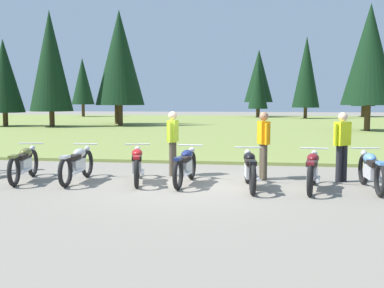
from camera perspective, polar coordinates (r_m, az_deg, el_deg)
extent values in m
plane|color=gray|center=(10.45, -0.49, -5.23)|extent=(140.00, 140.00, 0.00)
cube|color=olive|center=(35.72, 5.90, 2.40)|extent=(80.00, 44.00, 0.10)
cylinder|color=#47331E|center=(55.39, 20.70, 3.80)|extent=(0.36, 0.36, 1.35)
cone|color=black|center=(55.40, 20.81, 6.83)|extent=(2.64, 2.64, 4.51)
cylinder|color=#47331E|center=(54.30, 8.34, 4.30)|extent=(0.36, 0.36, 1.78)
cone|color=black|center=(54.37, 8.40, 8.49)|extent=(3.37, 3.37, 6.17)
cylinder|color=#47331E|center=(54.63, -13.53, 4.08)|extent=(0.36, 0.36, 1.53)
cone|color=black|center=(54.67, -13.62, 7.70)|extent=(2.61, 2.61, 5.38)
cylinder|color=#47331E|center=(35.59, -22.43, 2.81)|extent=(0.36, 0.36, 1.10)
cone|color=black|center=(35.61, -22.62, 7.93)|extent=(2.83, 2.83, 5.26)
cylinder|color=#47331E|center=(29.78, 21.20, 2.98)|extent=(0.36, 0.36, 1.68)
cone|color=black|center=(29.89, 21.46, 10.46)|extent=(3.24, 3.24, 6.11)
cylinder|color=#47331E|center=(36.61, -9.42, 3.73)|extent=(0.36, 0.36, 1.77)
cone|color=black|center=(36.70, -9.52, 9.84)|extent=(2.89, 2.89, 6.05)
cylinder|color=#47331E|center=(33.71, -17.21, 2.95)|extent=(0.36, 0.36, 1.21)
cone|color=black|center=(33.80, -17.41, 9.96)|extent=(3.00, 3.00, 7.06)
cylinder|color=#47331E|center=(33.97, -9.00, 3.50)|extent=(0.36, 0.36, 1.63)
cone|color=black|center=(34.10, -9.11, 10.69)|extent=(3.59, 3.59, 6.91)
cylinder|color=#47331E|center=(48.93, 14.08, 3.76)|extent=(0.36, 0.36, 1.25)
cone|color=black|center=(49.00, 14.19, 8.78)|extent=(2.83, 2.83, 7.34)
cylinder|color=#47331E|center=(56.64, 20.81, 3.95)|extent=(0.36, 0.36, 1.59)
cone|color=black|center=(56.66, 20.92, 7.14)|extent=(3.53, 3.53, 4.72)
cylinder|color=#47331E|center=(51.00, 8.27, 3.83)|extent=(0.36, 0.36, 1.07)
cone|color=black|center=(51.02, 8.32, 7.54)|extent=(2.18, 2.18, 5.54)
torus|color=black|center=(12.33, -19.41, -2.25)|extent=(0.23, 0.71, 0.70)
torus|color=black|center=(11.01, -21.52, -3.21)|extent=(0.23, 0.71, 0.70)
cube|color=silver|center=(11.66, -20.41, -2.46)|extent=(0.32, 0.67, 0.28)
ellipsoid|color=brown|center=(11.80, -20.19, -1.00)|extent=(0.35, 0.52, 0.22)
cube|color=black|center=(11.43, -20.79, -1.52)|extent=(0.31, 0.51, 0.10)
cube|color=brown|center=(10.97, -21.58, -1.46)|extent=(0.20, 0.34, 0.06)
cylinder|color=silver|center=(12.18, -19.62, 0.06)|extent=(0.61, 0.15, 0.03)
sphere|color=silver|center=(12.31, -19.44, -0.49)|extent=(0.14, 0.14, 0.14)
cylinder|color=silver|center=(11.35, -20.18, -3.17)|extent=(0.17, 0.55, 0.07)
torus|color=black|center=(11.82, -13.06, -2.40)|extent=(0.12, 0.70, 0.70)
torus|color=black|center=(10.53, -15.66, -3.42)|extent=(0.12, 0.70, 0.70)
cube|color=silver|center=(11.16, -14.29, -2.63)|extent=(0.22, 0.65, 0.28)
ellipsoid|color=#B7B7BC|center=(11.29, -14.00, -1.10)|extent=(0.27, 0.49, 0.22)
cube|color=black|center=(10.93, -14.73, -1.65)|extent=(0.23, 0.49, 0.10)
cube|color=#B7B7BC|center=(10.48, -15.71, -1.58)|extent=(0.15, 0.32, 0.06)
cylinder|color=silver|center=(11.67, -13.28, 0.01)|extent=(0.62, 0.05, 0.03)
sphere|color=silver|center=(11.79, -13.07, -0.56)|extent=(0.14, 0.14, 0.14)
cylinder|color=silver|center=(10.85, -14.16, -3.39)|extent=(0.09, 0.55, 0.07)
torus|color=black|center=(11.52, -6.86, -2.50)|extent=(0.27, 0.70, 0.70)
torus|color=black|center=(10.14, -7.01, -3.59)|extent=(0.27, 0.70, 0.70)
cube|color=silver|center=(10.82, -6.93, -2.75)|extent=(0.35, 0.67, 0.28)
ellipsoid|color=#AD1919|center=(10.97, -6.93, -1.17)|extent=(0.37, 0.53, 0.22)
cube|color=black|center=(10.58, -6.97, -1.74)|extent=(0.33, 0.52, 0.10)
cube|color=#AD1919|center=(10.09, -7.03, -1.69)|extent=(0.21, 0.34, 0.06)
cylinder|color=silver|center=(11.36, -6.90, -0.02)|extent=(0.61, 0.18, 0.03)
sphere|color=silver|center=(11.50, -6.88, -0.61)|extent=(0.14, 0.14, 0.14)
cylinder|color=silver|center=(10.54, -6.20, -3.51)|extent=(0.20, 0.55, 0.07)
torus|color=black|center=(11.20, -0.05, -2.69)|extent=(0.14, 0.70, 0.70)
torus|color=black|center=(9.85, -1.77, -3.82)|extent=(0.14, 0.70, 0.70)
cube|color=silver|center=(10.51, -0.85, -2.95)|extent=(0.24, 0.65, 0.28)
ellipsoid|color=navy|center=(10.65, -0.64, -1.32)|extent=(0.29, 0.50, 0.22)
cube|color=black|center=(10.27, -1.13, -1.91)|extent=(0.25, 0.49, 0.10)
cube|color=navy|center=(9.80, -1.77, -1.86)|extent=(0.16, 0.33, 0.06)
cylinder|color=silver|center=(11.04, -0.16, -0.14)|extent=(0.62, 0.07, 0.03)
sphere|color=silver|center=(11.17, -0.03, -0.75)|extent=(0.14, 0.14, 0.14)
cylinder|color=silver|center=(10.21, -0.46, -3.77)|extent=(0.10, 0.55, 0.07)
torus|color=black|center=(10.75, 6.99, -3.07)|extent=(0.17, 0.71, 0.70)
torus|color=black|center=(9.38, 7.65, -4.34)|extent=(0.17, 0.71, 0.70)
cube|color=silver|center=(10.06, 7.30, -3.38)|extent=(0.26, 0.66, 0.28)
ellipsoid|color=black|center=(10.20, 7.23, -1.67)|extent=(0.31, 0.50, 0.22)
cube|color=black|center=(9.81, 7.42, -2.31)|extent=(0.27, 0.50, 0.10)
cube|color=black|center=(9.32, 7.67, -2.28)|extent=(0.17, 0.33, 0.06)
cylinder|color=silver|center=(10.59, 7.06, -0.42)|extent=(0.62, 0.10, 0.03)
sphere|color=silver|center=(10.72, 7.00, -1.05)|extent=(0.14, 0.14, 0.14)
cylinder|color=silver|center=(9.79, 8.25, -4.23)|extent=(0.13, 0.55, 0.07)
torus|color=black|center=(10.87, 15.11, -3.13)|extent=(0.22, 0.71, 0.70)
torus|color=black|center=(9.49, 14.66, -4.36)|extent=(0.22, 0.71, 0.70)
cube|color=silver|center=(10.17, 14.90, -3.42)|extent=(0.30, 0.66, 0.28)
ellipsoid|color=maroon|center=(10.31, 15.00, -1.74)|extent=(0.34, 0.52, 0.22)
cube|color=black|center=(9.92, 14.86, -2.36)|extent=(0.30, 0.51, 0.10)
cube|color=maroon|center=(9.43, 14.71, -2.32)|extent=(0.19, 0.34, 0.06)
cylinder|color=silver|center=(10.70, 15.15, -0.51)|extent=(0.62, 0.14, 0.03)
sphere|color=silver|center=(10.84, 15.16, -1.13)|extent=(0.14, 0.14, 0.14)
cylinder|color=silver|center=(9.88, 15.60, -4.28)|extent=(0.16, 0.55, 0.07)
torus|color=black|center=(11.24, 20.78, -3.02)|extent=(0.11, 0.70, 0.70)
torus|color=black|center=(9.90, 22.64, -4.20)|extent=(0.11, 0.70, 0.70)
cube|color=silver|center=(10.56, 21.66, -3.31)|extent=(0.21, 0.64, 0.28)
ellipsoid|color=#598CC6|center=(10.69, 21.48, -1.68)|extent=(0.27, 0.48, 0.22)
cube|color=black|center=(10.32, 22.00, -2.28)|extent=(0.23, 0.48, 0.10)
cube|color=#598CC6|center=(9.85, 22.72, -2.25)|extent=(0.15, 0.32, 0.06)
cylinder|color=silver|center=(11.08, 20.99, -0.49)|extent=(0.62, 0.04, 0.03)
sphere|color=silver|center=(11.21, 20.82, -1.09)|extent=(0.14, 0.14, 0.14)
cylinder|color=silver|center=(10.32, 22.81, -4.10)|extent=(0.08, 0.55, 0.07)
cylinder|color=#4C4233|center=(11.24, 9.10, -2.27)|extent=(0.14, 0.14, 0.88)
cylinder|color=#4C4233|center=(11.41, 8.81, -2.15)|extent=(0.14, 0.14, 0.88)
cube|color=orange|center=(11.25, 9.01, 1.43)|extent=(0.32, 0.41, 0.56)
sphere|color=#9E7051|center=(11.23, 9.04, 3.46)|extent=(0.22, 0.22, 0.22)
cylinder|color=orange|center=(11.04, 9.38, 1.24)|extent=(0.09, 0.09, 0.52)
cylinder|color=orange|center=(11.47, 8.65, 1.41)|extent=(0.09, 0.09, 0.52)
cylinder|color=black|center=(11.47, 18.61, -2.33)|extent=(0.14, 0.14, 0.88)
cylinder|color=black|center=(11.34, 17.99, -2.40)|extent=(0.14, 0.14, 0.88)
cube|color=#D8EA19|center=(11.33, 18.41, 1.24)|extent=(0.42, 0.39, 0.56)
sphere|color=beige|center=(11.31, 18.47, 3.26)|extent=(0.22, 0.22, 0.22)
cylinder|color=#D8EA19|center=(11.50, 19.19, 1.18)|extent=(0.09, 0.09, 0.52)
cylinder|color=#D8EA19|center=(11.17, 17.61, 1.11)|extent=(0.09, 0.09, 0.52)
cylinder|color=#4C4233|center=(11.67, -2.56, -1.92)|extent=(0.14, 0.14, 0.88)
cylinder|color=#4C4233|center=(11.84, -2.31, -1.81)|extent=(0.14, 0.14, 0.88)
cube|color=#C6E52D|center=(11.68, -2.45, 1.64)|extent=(0.25, 0.38, 0.56)
sphere|color=beige|center=(11.66, -2.46, 3.60)|extent=(0.22, 0.22, 0.22)
cylinder|color=#C6E52D|center=(11.46, -2.77, 1.46)|extent=(0.09, 0.09, 0.52)
cylinder|color=#C6E52D|center=(11.91, -2.14, 1.61)|extent=(0.09, 0.09, 0.52)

